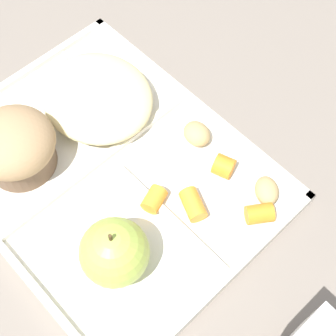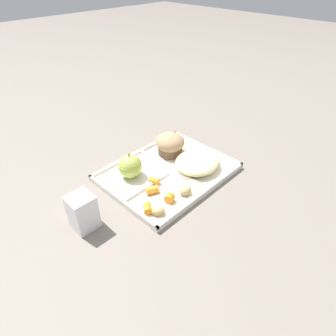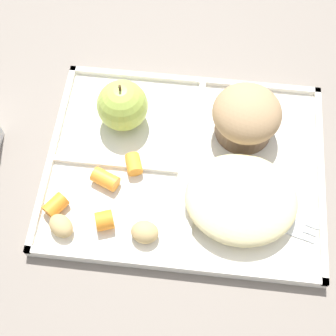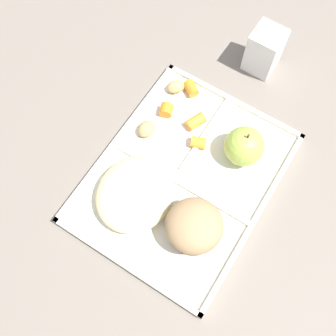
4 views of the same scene
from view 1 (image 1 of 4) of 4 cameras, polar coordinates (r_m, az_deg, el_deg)
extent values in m
plane|color=slate|center=(0.59, -6.91, -0.84)|extent=(6.00, 6.00, 0.00)
cube|color=silver|center=(0.58, -6.97, -0.58)|extent=(0.38, 0.29, 0.01)
cube|color=silver|center=(0.63, 3.00, 7.74)|extent=(0.38, 0.01, 0.01)
cube|color=silver|center=(0.56, -18.41, -8.95)|extent=(0.38, 0.01, 0.01)
cube|color=silver|center=(0.52, 6.29, -12.99)|extent=(0.01, 0.29, 0.01)
cube|color=silver|center=(0.68, -17.24, 9.78)|extent=(0.01, 0.29, 0.01)
cube|color=silver|center=(0.58, -7.93, 0.73)|extent=(0.01, 0.28, 0.01)
cube|color=silver|center=(0.54, 0.19, -5.70)|extent=(0.17, 0.01, 0.01)
sphere|color=#A8C14C|center=(0.50, -6.20, -9.64)|extent=(0.07, 0.07, 0.07)
cylinder|color=#4C381E|center=(0.46, -6.64, -8.05)|extent=(0.00, 0.00, 0.01)
cylinder|color=brown|center=(0.59, -16.73, 1.39)|extent=(0.08, 0.08, 0.03)
ellipsoid|color=tan|center=(0.57, -17.46, 2.88)|extent=(0.09, 0.09, 0.06)
cylinder|color=orange|center=(0.55, -1.62, -3.63)|extent=(0.03, 0.03, 0.02)
cylinder|color=orange|center=(0.57, 6.44, 0.19)|extent=(0.03, 0.03, 0.02)
cylinder|color=orange|center=(0.54, 2.91, -4.23)|extent=(0.04, 0.03, 0.02)
cylinder|color=orange|center=(0.55, 10.49, -5.20)|extent=(0.03, 0.04, 0.02)
ellipsoid|color=tan|center=(0.56, 11.30, -2.58)|extent=(0.04, 0.04, 0.02)
ellipsoid|color=tan|center=(0.59, 3.35, 3.97)|extent=(0.04, 0.03, 0.02)
ellipsoid|color=beige|center=(0.61, -8.17, 8.12)|extent=(0.14, 0.13, 0.04)
sphere|color=#755B4C|center=(0.62, -7.65, 8.66)|extent=(0.03, 0.03, 0.03)
sphere|color=brown|center=(0.62, -8.03, 8.15)|extent=(0.04, 0.04, 0.04)
sphere|color=brown|center=(0.61, -10.55, 6.93)|extent=(0.04, 0.04, 0.04)
cube|color=silver|center=(0.63, -7.85, 7.45)|extent=(0.09, 0.03, 0.00)
cube|color=silver|center=(0.67, -10.10, 11.31)|extent=(0.04, 0.03, 0.00)
cylinder|color=silver|center=(0.69, -10.17, 13.07)|extent=(0.02, 0.01, 0.00)
cylinder|color=silver|center=(0.69, -10.95, 12.75)|extent=(0.02, 0.01, 0.00)
cylinder|color=silver|center=(0.69, -11.73, 12.43)|extent=(0.02, 0.01, 0.00)
camera|label=2|loc=(0.69, 81.34, 20.00)|focal=30.95mm
camera|label=3|loc=(0.53, 39.97, 64.66)|focal=51.50mm
camera|label=4|loc=(0.52, -86.41, 52.32)|focal=44.26mm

